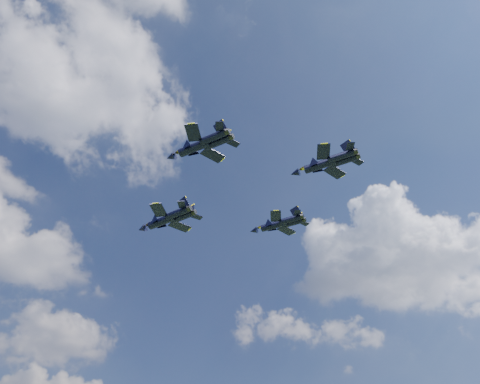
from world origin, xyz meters
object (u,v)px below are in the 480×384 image
jet_lead (160,222)px  jet_left (192,148)px  jet_slot (318,166)px  jet_right (272,226)px

jet_lead → jet_left: 23.77m
jet_lead → jet_slot: 37.69m
jet_left → jet_right: jet_right is taller
jet_lead → jet_slot: jet_slot is taller
jet_lead → jet_slot: size_ratio=1.15×
jet_right → jet_slot: (-4.89, -23.82, -1.41)m
jet_lead → jet_left: (-3.27, -23.47, 1.84)m
jet_lead → jet_right: (24.61, -8.30, 2.33)m
jet_lead → jet_right: size_ratio=1.16×
jet_left → jet_right: 31.74m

